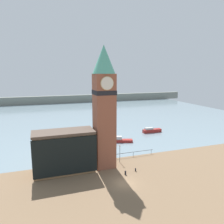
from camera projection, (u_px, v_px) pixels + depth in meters
ground_plane at (124, 183)px, 39.83m from camera, size 160.00×160.00×0.00m
water at (69, 114)px, 106.49m from camera, size 160.00×120.00×0.00m
far_shoreline at (60, 99)px, 143.27m from camera, size 180.00×3.00×5.00m
pier_railing at (133, 152)px, 52.51m from camera, size 10.36×0.08×1.09m
clock_tower at (104, 104)px, 44.88m from camera, size 4.64×4.64×25.31m
pier_building at (64, 152)px, 43.77m from camera, size 12.20×5.51×8.50m
boat_near at (120, 140)px, 63.30m from camera, size 6.97×3.73×1.71m
boat_far at (152, 130)px, 73.49m from camera, size 6.46×1.67×1.72m
mooring_bollard_near at (125, 172)px, 43.10m from camera, size 0.36×0.36×0.83m
mooring_bollard_far at (136, 169)px, 44.60m from camera, size 0.27×0.27×0.68m
lamp_post at (120, 150)px, 48.60m from camera, size 0.32×0.32×4.05m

